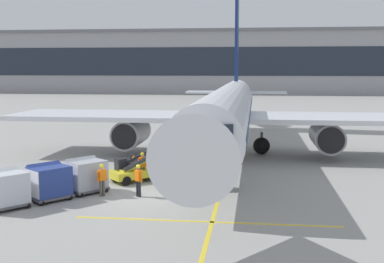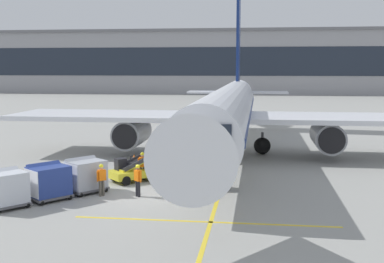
{
  "view_description": "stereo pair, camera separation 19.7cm",
  "coord_description": "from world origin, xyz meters",
  "px_view_note": "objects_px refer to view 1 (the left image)",
  "views": [
    {
      "loc": [
        6.11,
        -25.65,
        6.85
      ],
      "look_at": [
        2.26,
        5.53,
        2.84
      ],
      "focal_mm": 47.03,
      "sensor_mm": 36.0,
      "label": 1
    },
    {
      "loc": [
        6.3,
        -25.62,
        6.85
      ],
      "look_at": [
        2.26,
        5.53,
        2.84
      ],
      "focal_mm": 47.03,
      "sensor_mm": 36.0,
      "label": 2
    }
  ],
  "objects_px": {
    "parked_airplane": "(227,111)",
    "baggage_cart_lead": "(86,175)",
    "ground_crew_marshaller": "(102,178)",
    "ground_crew_wingwalker": "(143,164)",
    "belt_loader": "(141,167)",
    "baggage_cart_second": "(49,181)",
    "safety_cone_engine_keepout": "(134,159)",
    "ground_crew_by_loader": "(157,165)",
    "baggage_cart_third": "(5,188)",
    "ground_crew_by_carts": "(138,178)"
  },
  "relations": [
    {
      "from": "belt_loader",
      "to": "safety_cone_engine_keepout",
      "type": "height_order",
      "value": "belt_loader"
    },
    {
      "from": "baggage_cart_third",
      "to": "ground_crew_marshaller",
      "type": "bearing_deg",
      "value": 35.85
    },
    {
      "from": "belt_loader",
      "to": "baggage_cart_third",
      "type": "relative_size",
      "value": 1.84
    },
    {
      "from": "ground_crew_marshaller",
      "to": "ground_crew_wingwalker",
      "type": "distance_m",
      "value": 4.17
    },
    {
      "from": "parked_airplane",
      "to": "baggage_cart_lead",
      "type": "distance_m",
      "value": 14.87
    },
    {
      "from": "ground_crew_by_loader",
      "to": "safety_cone_engine_keepout",
      "type": "bearing_deg",
      "value": 116.36
    },
    {
      "from": "belt_loader",
      "to": "baggage_cart_second",
      "type": "relative_size",
      "value": 1.84
    },
    {
      "from": "parked_airplane",
      "to": "baggage_cart_lead",
      "type": "relative_size",
      "value": 16.62
    },
    {
      "from": "parked_airplane",
      "to": "baggage_cart_second",
      "type": "height_order",
      "value": "parked_airplane"
    },
    {
      "from": "belt_loader",
      "to": "baggage_cart_second",
      "type": "xyz_separation_m",
      "value": [
        -3.71,
        -5.21,
        0.19
      ]
    },
    {
      "from": "parked_airplane",
      "to": "ground_crew_by_loader",
      "type": "distance_m",
      "value": 10.63
    },
    {
      "from": "safety_cone_engine_keepout",
      "to": "ground_crew_by_carts",
      "type": "bearing_deg",
      "value": -74.9
    },
    {
      "from": "parked_airplane",
      "to": "belt_loader",
      "type": "bearing_deg",
      "value": -116.78
    },
    {
      "from": "parked_airplane",
      "to": "safety_cone_engine_keepout",
      "type": "height_order",
      "value": "parked_airplane"
    },
    {
      "from": "belt_loader",
      "to": "safety_cone_engine_keepout",
      "type": "relative_size",
      "value": 7.81
    },
    {
      "from": "baggage_cart_lead",
      "to": "ground_crew_by_loader",
      "type": "bearing_deg",
      "value": 43.58
    },
    {
      "from": "parked_airplane",
      "to": "ground_crew_marshaller",
      "type": "bearing_deg",
      "value": -113.83
    },
    {
      "from": "ground_crew_marshaller",
      "to": "baggage_cart_third",
      "type": "bearing_deg",
      "value": -144.15
    },
    {
      "from": "baggage_cart_lead",
      "to": "baggage_cart_second",
      "type": "height_order",
      "value": "same"
    },
    {
      "from": "belt_loader",
      "to": "safety_cone_engine_keepout",
      "type": "xyz_separation_m",
      "value": [
        -1.79,
        5.44,
        -0.51
      ]
    },
    {
      "from": "belt_loader",
      "to": "parked_airplane",
      "type": "bearing_deg",
      "value": 63.22
    },
    {
      "from": "ground_crew_by_carts",
      "to": "baggage_cart_lead",
      "type": "bearing_deg",
      "value": 169.98
    },
    {
      "from": "ground_crew_by_loader",
      "to": "ground_crew_wingwalker",
      "type": "bearing_deg",
      "value": 173.45
    },
    {
      "from": "baggage_cart_second",
      "to": "ground_crew_wingwalker",
      "type": "xyz_separation_m",
      "value": [
        3.83,
        5.08,
        -0.0
      ]
    },
    {
      "from": "baggage_cart_second",
      "to": "safety_cone_engine_keepout",
      "type": "bearing_deg",
      "value": 79.75
    },
    {
      "from": "belt_loader",
      "to": "ground_crew_marshaller",
      "type": "xyz_separation_m",
      "value": [
        -1.21,
        -4.08,
        0.19
      ]
    },
    {
      "from": "ground_crew_wingwalker",
      "to": "baggage_cart_second",
      "type": "bearing_deg",
      "value": -127.0
    },
    {
      "from": "ground_crew_by_carts",
      "to": "ground_crew_marshaller",
      "type": "distance_m",
      "value": 1.96
    },
    {
      "from": "baggage_cart_third",
      "to": "ground_crew_by_loader",
      "type": "height_order",
      "value": "baggage_cart_third"
    },
    {
      "from": "parked_airplane",
      "to": "safety_cone_engine_keepout",
      "type": "bearing_deg",
      "value": -148.7
    },
    {
      "from": "ground_crew_by_loader",
      "to": "ground_crew_by_carts",
      "type": "height_order",
      "value": "same"
    },
    {
      "from": "baggage_cart_third",
      "to": "ground_crew_marshaller",
      "type": "height_order",
      "value": "baggage_cart_third"
    },
    {
      "from": "belt_loader",
      "to": "baggage_cart_lead",
      "type": "bearing_deg",
      "value": -124.33
    },
    {
      "from": "parked_airplane",
      "to": "baggage_cart_third",
      "type": "height_order",
      "value": "parked_airplane"
    },
    {
      "from": "belt_loader",
      "to": "safety_cone_engine_keepout",
      "type": "bearing_deg",
      "value": 108.22
    },
    {
      "from": "baggage_cart_lead",
      "to": "ground_crew_wingwalker",
      "type": "height_order",
      "value": "baggage_cart_lead"
    },
    {
      "from": "ground_crew_by_carts",
      "to": "ground_crew_marshaller",
      "type": "relative_size",
      "value": 1.0
    },
    {
      "from": "belt_loader",
      "to": "ground_crew_marshaller",
      "type": "relative_size",
      "value": 2.77
    },
    {
      "from": "baggage_cart_lead",
      "to": "baggage_cart_third",
      "type": "relative_size",
      "value": 1.0
    },
    {
      "from": "baggage_cart_second",
      "to": "ground_crew_by_loader",
      "type": "distance_m",
      "value": 6.87
    },
    {
      "from": "ground_crew_by_loader",
      "to": "ground_crew_by_carts",
      "type": "distance_m",
      "value": 3.75
    },
    {
      "from": "parked_airplane",
      "to": "ground_crew_by_loader",
      "type": "height_order",
      "value": "parked_airplane"
    },
    {
      "from": "safety_cone_engine_keepout",
      "to": "ground_crew_by_loader",
      "type": "bearing_deg",
      "value": -63.64
    },
    {
      "from": "belt_loader",
      "to": "ground_crew_by_loader",
      "type": "xyz_separation_m",
      "value": [
        1.02,
        -0.23,
        0.19
      ]
    },
    {
      "from": "baggage_cart_third",
      "to": "ground_crew_wingwalker",
      "type": "relative_size",
      "value": 1.51
    },
    {
      "from": "parked_airplane",
      "to": "baggage_cart_third",
      "type": "distance_m",
      "value": 19.33
    },
    {
      "from": "baggage_cart_second",
      "to": "ground_crew_by_carts",
      "type": "xyz_separation_m",
      "value": [
        4.46,
        1.24,
        -0.0
      ]
    },
    {
      "from": "baggage_cart_third",
      "to": "ground_crew_marshaller",
      "type": "xyz_separation_m",
      "value": [
        4.0,
        2.89,
        -0.0
      ]
    },
    {
      "from": "baggage_cart_lead",
      "to": "ground_crew_by_loader",
      "type": "relative_size",
      "value": 1.51
    },
    {
      "from": "baggage_cart_lead",
      "to": "baggage_cart_third",
      "type": "height_order",
      "value": "same"
    }
  ]
}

